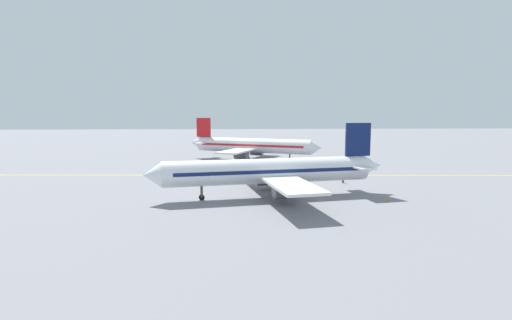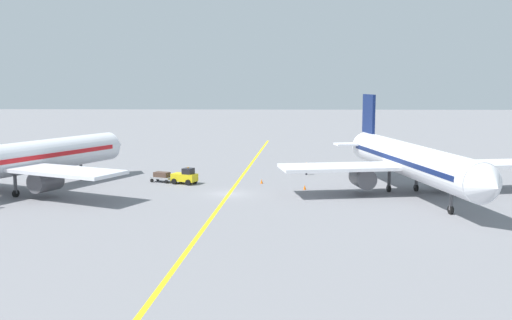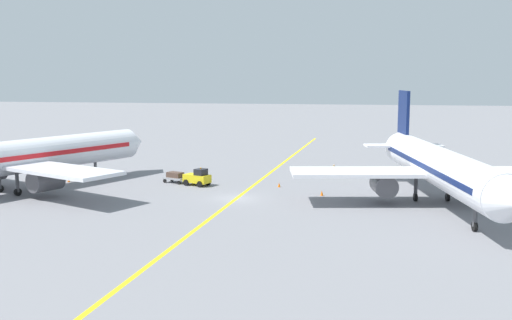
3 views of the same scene
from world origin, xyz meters
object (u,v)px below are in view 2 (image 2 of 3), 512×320
object	(u,v)px
traffic_cone_far_edge	(305,187)
traffic_cone_mid_apron	(262,181)
traffic_cone_near_nose	(57,181)
traffic_cone_by_wingtip	(410,171)
airplane_at_gate	(409,161)
baggage_tug_white	(185,177)
airplane_adjacent_stand	(15,160)
ground_crew_worker	(306,168)
baggage_cart_trailing	(162,176)

from	to	relation	value
traffic_cone_far_edge	traffic_cone_mid_apron	bearing A→B (deg)	-38.46
traffic_cone_near_nose	traffic_cone_by_wingtip	world-z (taller)	same
airplane_at_gate	traffic_cone_mid_apron	bearing A→B (deg)	-21.71
traffic_cone_near_nose	traffic_cone_far_edge	world-z (taller)	same
baggage_tug_white	traffic_cone_mid_apron	distance (m)	9.25
airplane_adjacent_stand	baggage_tug_white	world-z (taller)	airplane_adjacent_stand
traffic_cone_by_wingtip	traffic_cone_far_edge	size ratio (longest dim) A/B	1.00
traffic_cone_mid_apron	traffic_cone_by_wingtip	world-z (taller)	same
ground_crew_worker	traffic_cone_by_wingtip	bearing A→B (deg)	-170.66
baggage_cart_trailing	traffic_cone_far_edge	xyz separation A→B (m)	(-17.26, 4.62, -0.49)
traffic_cone_near_nose	traffic_cone_by_wingtip	bearing A→B (deg)	-167.02
baggage_cart_trailing	ground_crew_worker	xyz separation A→B (m)	(-18.03, -6.39, 0.15)
traffic_cone_near_nose	traffic_cone_far_edge	distance (m)	29.90
baggage_cart_trailing	traffic_cone_near_nose	distance (m)	12.59
traffic_cone_near_nose	baggage_tug_white	bearing A→B (deg)	-178.85
baggage_cart_trailing	traffic_cone_by_wingtip	world-z (taller)	baggage_cart_trailing
traffic_cone_mid_apron	traffic_cone_by_wingtip	size ratio (longest dim) A/B	1.00
airplane_at_gate	traffic_cone_mid_apron	world-z (taller)	airplane_at_gate
traffic_cone_near_nose	traffic_cone_mid_apron	size ratio (longest dim) A/B	1.00
traffic_cone_near_nose	airplane_at_gate	bearing A→B (deg)	172.32
traffic_cone_far_edge	traffic_cone_near_nose	bearing A→B (deg)	-5.86
baggage_cart_trailing	ground_crew_worker	distance (m)	19.13
airplane_at_gate	traffic_cone_far_edge	xyz separation A→B (m)	(11.17, -2.46, -3.43)
airplane_at_gate	traffic_cone_by_wingtip	size ratio (longest dim) A/B	64.39
airplane_at_gate	baggage_tug_white	bearing A→B (deg)	-12.93
baggage_cart_trailing	ground_crew_worker	bearing A→B (deg)	-160.49
traffic_cone_near_nose	traffic_cone_by_wingtip	distance (m)	45.78
traffic_cone_near_nose	ground_crew_worker	bearing A→B (deg)	-165.38
baggage_cart_trailing	traffic_cone_far_edge	world-z (taller)	baggage_cart_trailing
baggage_cart_trailing	ground_crew_worker	size ratio (longest dim) A/B	1.75
airplane_at_gate	baggage_cart_trailing	bearing A→B (deg)	-14.00
airplane_adjacent_stand	traffic_cone_by_wingtip	size ratio (longest dim) A/B	60.85
airplane_at_gate	traffic_cone_far_edge	distance (m)	11.94
baggage_cart_trailing	traffic_cone_by_wingtip	bearing A→B (deg)	-164.84
airplane_at_gate	baggage_cart_trailing	size ratio (longest dim) A/B	12.06
traffic_cone_by_wingtip	airplane_adjacent_stand	bearing A→B (deg)	19.72
baggage_tug_white	traffic_cone_mid_apron	size ratio (longest dim) A/B	6.08
traffic_cone_by_wingtip	baggage_cart_trailing	bearing A→B (deg)	15.16
baggage_tug_white	ground_crew_worker	distance (m)	16.82
ground_crew_worker	traffic_cone_far_edge	distance (m)	11.06
ground_crew_worker	traffic_cone_mid_apron	size ratio (longest dim) A/B	3.05
traffic_cone_near_nose	traffic_cone_by_wingtip	size ratio (longest dim) A/B	1.00
traffic_cone_far_edge	airplane_adjacent_stand	bearing A→B (deg)	6.10
baggage_cart_trailing	traffic_cone_by_wingtip	distance (m)	33.29
baggage_cart_trailing	traffic_cone_by_wingtip	xyz separation A→B (m)	(-32.13, -8.71, -0.49)
ground_crew_worker	traffic_cone_far_edge	world-z (taller)	ground_crew_worker
ground_crew_worker	traffic_cone_by_wingtip	xyz separation A→B (m)	(-14.10, -2.32, -0.63)
baggage_tug_white	traffic_cone_near_nose	size ratio (longest dim) A/B	6.08
baggage_tug_white	baggage_cart_trailing	world-z (taller)	baggage_tug_white
baggage_tug_white	traffic_cone_far_edge	size ratio (longest dim) A/B	6.08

